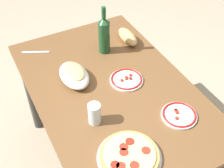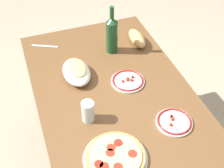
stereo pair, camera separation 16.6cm
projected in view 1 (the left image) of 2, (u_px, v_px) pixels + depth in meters
ground_plane at (112, 164)px, 2.20m from camera, size 8.00×8.00×0.00m
dining_table at (112, 104)px, 1.77m from camera, size 1.29×0.82×0.75m
pepperoni_pizza at (129, 156)px, 1.35m from camera, size 0.29×0.29×0.03m
baked_pasta_dish at (74, 74)px, 1.70m from camera, size 0.24×0.15×0.08m
wine_bottle at (104, 34)px, 1.84m from camera, size 0.07×0.07×0.31m
water_glass at (94, 114)px, 1.47m from camera, size 0.06×0.06×0.11m
side_plate_near at (126, 79)px, 1.72m from camera, size 0.19×0.19×0.02m
side_plate_far at (179, 115)px, 1.53m from camera, size 0.18×0.18×0.02m
bread_loaf at (128, 37)px, 1.97m from camera, size 0.19×0.08×0.07m
fork_right at (36, 52)px, 1.91m from camera, size 0.09×0.16×0.00m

